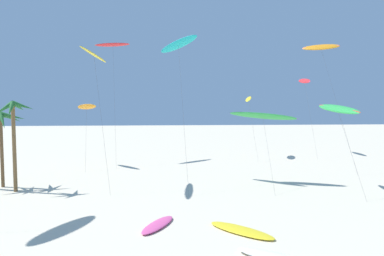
% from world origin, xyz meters
% --- Properties ---
extents(palm_tree_0, '(4.86, 4.90, 8.55)m').
position_xyz_m(palm_tree_0, '(-18.51, 35.75, 7.13)').
color(palm_tree_0, brown).
rests_on(palm_tree_0, ground).
extents(palm_tree_2, '(3.95, 3.92, 9.73)m').
position_xyz_m(palm_tree_2, '(-16.23, 33.52, 7.69)').
color(palm_tree_2, brown).
rests_on(palm_tree_2, ground).
extents(flying_kite_0, '(5.47, 7.19, 18.03)m').
position_xyz_m(flying_kite_0, '(22.01, 44.35, 17.48)').
color(flying_kite_0, orange).
rests_on(flying_kite_0, ground).
extents(flying_kite_1, '(3.57, 7.75, 15.67)m').
position_xyz_m(flying_kite_1, '(-8.12, 35.55, 14.86)').
color(flying_kite_1, yellow).
rests_on(flying_kite_1, ground).
extents(flying_kite_2, '(5.68, 11.57, 20.19)m').
position_xyz_m(flying_kite_2, '(-8.99, 55.42, 19.33)').
color(flying_kite_2, red).
rests_on(flying_kite_2, ground).
extents(flying_kite_3, '(2.22, 9.68, 11.10)m').
position_xyz_m(flying_kite_3, '(14.55, 56.74, 10.28)').
color(flying_kite_3, yellow).
rests_on(flying_kite_3, ground).
extents(flying_kite_5, '(1.87, 9.17, 9.66)m').
position_xyz_m(flying_kite_5, '(17.83, 30.79, 8.87)').
color(flying_kite_5, green).
rests_on(flying_kite_5, ground).
extents(flying_kite_6, '(1.36, 11.46, 14.66)m').
position_xyz_m(flying_kite_6, '(26.34, 60.69, 13.82)').
color(flying_kite_6, red).
rests_on(flying_kite_6, ground).
extents(flying_kite_7, '(4.42, 8.06, 9.67)m').
position_xyz_m(flying_kite_7, '(-12.10, 49.06, 8.97)').
color(flying_kite_7, orange).
rests_on(flying_kite_7, ground).
extents(flying_kite_8, '(7.91, 8.46, 8.72)m').
position_xyz_m(flying_kite_8, '(11.39, 36.14, 7.95)').
color(flying_kite_8, green).
rests_on(flying_kite_8, ground).
extents(flying_kite_9, '(5.16, 11.21, 17.92)m').
position_xyz_m(flying_kite_9, '(1.46, 38.93, 16.72)').
color(flying_kite_9, '#19B2B7').
rests_on(flying_kite_9, ground).
extents(grounded_kite_0, '(4.93, 4.95, 0.25)m').
position_xyz_m(grounded_kite_0, '(5.38, 20.10, 0.13)').
color(grounded_kite_0, yellow).
rests_on(grounded_kite_0, ground).
extents(grounded_kite_3, '(3.13, 4.51, 0.26)m').
position_xyz_m(grounded_kite_3, '(-0.74, 21.72, 0.14)').
color(grounded_kite_3, '#EA5193').
rests_on(grounded_kite_3, ground).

